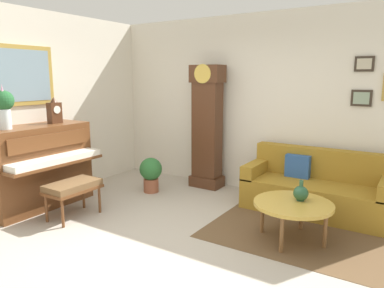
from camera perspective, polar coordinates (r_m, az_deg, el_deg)
ground_plane at (r=4.20m, az=-4.06°, el=-16.05°), size 6.40×6.00×0.10m
wall_left at (r=5.73m, az=-25.68°, el=5.33°), size 0.13×4.90×2.80m
wall_back at (r=5.86m, az=10.11°, el=6.22°), size 5.30×0.13×2.80m
area_rug at (r=4.56m, az=16.53°, el=-13.50°), size 2.10×1.50×0.01m
piano at (r=5.53m, az=-23.15°, el=-3.24°), size 0.87×1.44×1.17m
piano_bench at (r=4.99m, az=-18.36°, el=-6.56°), size 0.42×0.70×0.48m
grandfather_clock at (r=5.96m, az=2.40°, el=2.22°), size 0.52×0.34×2.03m
couch at (r=5.27m, az=19.07°, el=-6.77°), size 1.90×0.80×0.84m
coffee_table at (r=4.25m, az=15.73°, el=-9.28°), size 0.88×0.88×0.45m
mantel_clock at (r=5.60m, az=-20.94°, el=4.83°), size 0.13×0.18×0.38m
flower_vase at (r=5.19m, az=-27.65°, el=5.51°), size 0.26×0.26×0.58m
green_jug at (r=4.30m, az=16.84°, el=-7.45°), size 0.17×0.17×0.24m
potted_plant at (r=5.83m, az=-6.53°, el=-4.50°), size 0.36×0.36×0.56m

